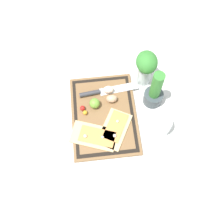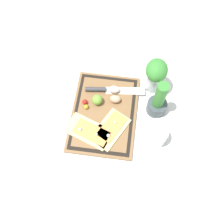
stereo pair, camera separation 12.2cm
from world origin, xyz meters
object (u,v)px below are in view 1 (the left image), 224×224
object	(u,v)px
lime	(95,103)
sauce_jar	(161,125)
cherry_tomato_yellow	(85,113)
herb_glass	(146,67)
herb_pot	(154,93)
knife	(99,92)
egg_pink	(108,90)
pizza_slice_far	(115,129)
pizza_slice_near	(95,136)
egg_brown	(112,99)
cherry_tomato_red	(83,108)

from	to	relation	value
lime	sauce_jar	xyz separation A→B (m)	(0.14, 0.29, -0.00)
cherry_tomato_yellow	herb_glass	size ratio (longest dim) A/B	0.11
cherry_tomato_yellow	herb_pot	xyz separation A→B (m)	(-0.04, 0.33, 0.05)
knife	egg_pink	xyz separation A→B (m)	(-0.00, 0.04, 0.01)
pizza_slice_far	egg_pink	world-z (taller)	egg_pink
pizza_slice_far	sauce_jar	bearing A→B (deg)	86.74
pizza_slice_near	lime	bearing A→B (deg)	174.69
herb_pot	sauce_jar	distance (m)	0.15
pizza_slice_far	cherry_tomato_yellow	xyz separation A→B (m)	(-0.09, -0.13, 0.01)
egg_pink	herb_glass	world-z (taller)	herb_glass
pizza_slice_far	herb_pot	size ratio (longest dim) A/B	0.95
egg_brown	knife	bearing A→B (deg)	-131.80
lime	herb_pot	bearing A→B (deg)	91.08
herb_pot	pizza_slice_far	bearing A→B (deg)	-56.06
knife	egg_brown	distance (m)	0.08
pizza_slice_near	herb_glass	distance (m)	0.40
cherry_tomato_yellow	cherry_tomato_red	bearing A→B (deg)	-155.90
knife	herb_glass	size ratio (longest dim) A/B	1.44
egg_pink	herb_glass	size ratio (longest dim) A/B	0.26
pizza_slice_near	sauce_jar	size ratio (longest dim) A/B	2.49
pizza_slice_far	herb_pot	xyz separation A→B (m)	(-0.13, 0.20, 0.06)
egg_brown	cherry_tomato_red	xyz separation A→B (m)	(0.03, -0.14, -0.01)
cherry_tomato_red	cherry_tomato_yellow	bearing A→B (deg)	24.10
lime	knife	bearing A→B (deg)	157.79
pizza_slice_near	knife	xyz separation A→B (m)	(-0.22, 0.04, 0.00)
egg_pink	lime	world-z (taller)	lime
cherry_tomato_red	egg_brown	bearing A→B (deg)	102.32
lime	sauce_jar	distance (m)	0.32
pizza_slice_far	egg_brown	xyz separation A→B (m)	(-0.15, 0.00, 0.01)
egg_pink	lime	size ratio (longest dim) A/B	1.06
pizza_slice_near	cherry_tomato_red	world-z (taller)	same
pizza_slice_far	sauce_jar	distance (m)	0.21
pizza_slice_near	egg_pink	size ratio (longest dim) A/B	4.37
cherry_tomato_yellow	sauce_jar	xyz separation A→B (m)	(0.11, 0.34, 0.01)
cherry_tomato_red	sauce_jar	xyz separation A→B (m)	(0.13, 0.35, 0.01)
knife	cherry_tomato_red	distance (m)	0.12
pizza_slice_near	cherry_tomato_red	xyz separation A→B (m)	(-0.14, -0.04, 0.01)
pizza_slice_near	pizza_slice_far	size ratio (longest dim) A/B	1.06
cherry_tomato_red	herb_pot	xyz separation A→B (m)	(-0.02, 0.34, 0.05)
cherry_tomato_yellow	herb_glass	distance (m)	0.36
pizza_slice_near	herb_glass	world-z (taller)	herb_glass
egg_pink	knife	bearing A→B (deg)	-89.18
herb_glass	pizza_slice_far	bearing A→B (deg)	-34.48
pizza_slice_near	pizza_slice_far	bearing A→B (deg)	105.13
knife	pizza_slice_far	bearing A→B (deg)	15.17
egg_brown	cherry_tomato_red	bearing A→B (deg)	-77.68
knife	herb_pot	world-z (taller)	herb_pot
egg_brown	lime	xyz separation A→B (m)	(0.02, -0.08, 0.01)
egg_pink	herb_pot	xyz separation A→B (m)	(0.06, 0.21, 0.04)
knife	egg_brown	bearing A→B (deg)	48.20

